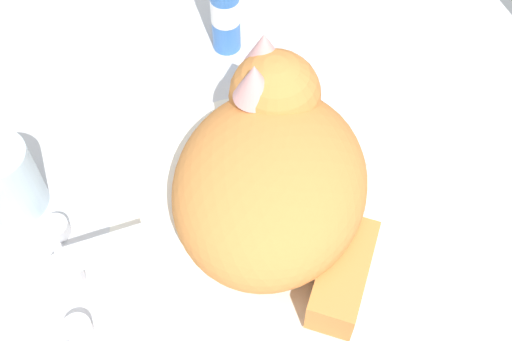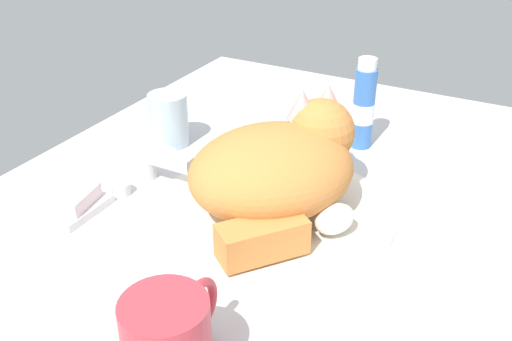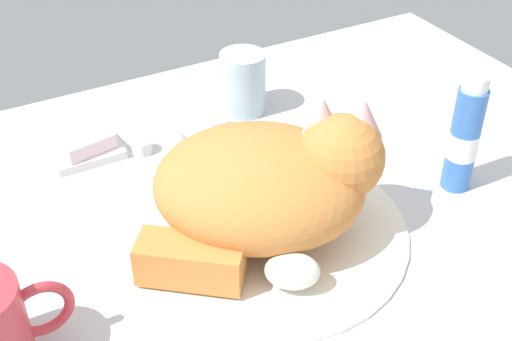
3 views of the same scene
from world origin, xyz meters
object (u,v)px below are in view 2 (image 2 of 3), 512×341
Objects in this scene: faucet at (152,166)px; cat at (281,166)px; rinse_cup at (169,120)px; toothpaste_bottle at (364,106)px; coffee_mug at (169,341)px; soap_bar at (73,198)px.

faucet is 21.54cm from cat.
toothpaste_bottle reaches higher than rinse_cup.
coffee_mug is at bearing -140.58° from faucet.
soap_bar is at bearing 58.56° from coffee_mug.
toothpaste_bottle is at bearing -36.25° from soap_bar.
coffee_mug is 1.93× the size of soap_bar.
faucet is at bearing -157.09° from rinse_cup.
cat reaches higher than coffee_mug.
cat is at bearing -61.40° from soap_bar.
cat is at bearing 173.04° from toothpaste_bottle.
coffee_mug is (-30.08, -24.72, 2.49)cm from faucet.
soap_bar is 0.43× the size of toothpaste_bottle.
rinse_cup is 1.37× the size of soap_bar.
rinse_cup is (41.08, 29.37, -0.20)cm from coffee_mug.
cat is 28.82cm from soap_bar.
coffee_mug reaches higher than faucet.
faucet is 13.15cm from soap_bar.
cat is (1.08, -20.94, 4.91)cm from faucet.
cat is 3.40× the size of rinse_cup.
faucet is 39.02cm from coffee_mug.
rinse_cup is at bearing 35.56° from coffee_mug.
coffee_mug is 1.41× the size of rinse_cup.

